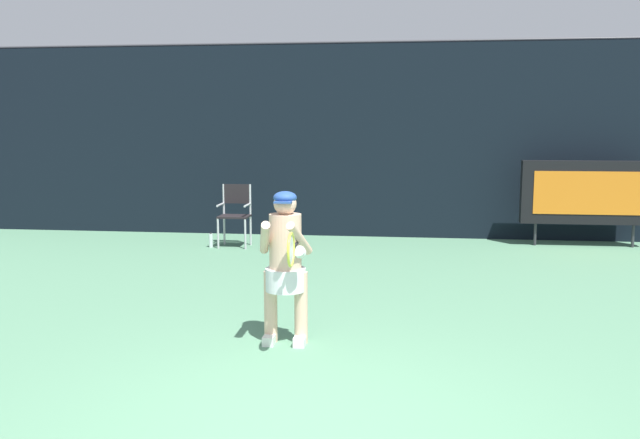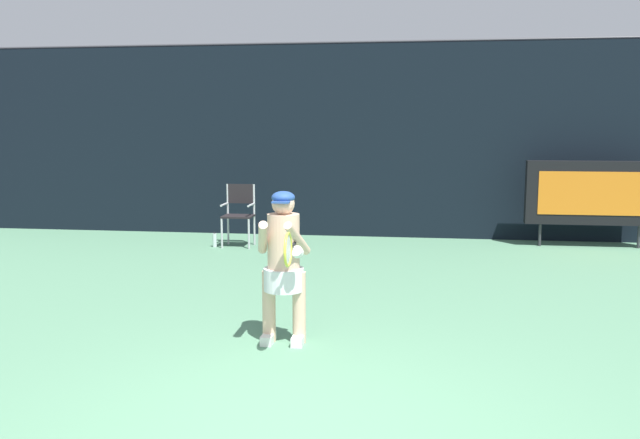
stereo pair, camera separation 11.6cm
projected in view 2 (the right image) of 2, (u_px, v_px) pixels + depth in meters
The scene contains 6 objects.
backdrop_screen at pixel (374, 141), 12.62m from camera, with size 18.00×0.12×3.66m.
scoreboard at pixel (591, 193), 11.60m from camera, with size 2.20×0.21×1.50m.
umpire_chair at pixel (239, 211), 11.76m from camera, with size 0.52×0.44×1.08m.
water_bottle at pixel (215, 240), 11.71m from camera, with size 0.07×0.07×0.27m.
tennis_player at pixel (284, 261), 6.47m from camera, with size 0.53×0.60×1.49m.
tennis_racket at pixel (288, 249), 5.94m from camera, with size 0.03×0.60×0.31m.
Camera 2 is at (0.78, -4.22, 2.11)m, focal length 37.75 mm.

